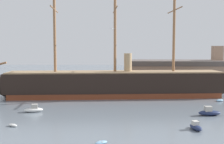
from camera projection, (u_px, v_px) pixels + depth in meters
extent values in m
cube|color=brown|center=(115.00, 94.00, 81.11)|extent=(57.30, 13.12, 1.48)
cube|color=black|center=(115.00, 82.00, 80.82)|extent=(59.69, 13.67, 5.28)
ellipsoid|color=black|center=(15.00, 85.00, 79.29)|extent=(11.27, 8.83, 6.76)
ellipsoid|color=black|center=(211.00, 84.00, 82.47)|extent=(11.27, 8.83, 6.76)
cube|color=#9E7F5B|center=(115.00, 72.00, 80.58)|extent=(58.46, 12.87, 0.32)
cylinder|color=#936642|center=(55.00, 22.00, 78.47)|extent=(0.74, 0.74, 27.47)
cylinder|color=#936642|center=(54.00, 9.00, 78.19)|extent=(1.45, 14.18, 0.30)
cylinder|color=#936642|center=(115.00, 22.00, 79.42)|extent=(0.74, 0.74, 27.47)
cylinder|color=#936642|center=(115.00, 10.00, 79.13)|extent=(1.45, 14.18, 0.30)
cylinder|color=#936642|center=(174.00, 22.00, 80.36)|extent=(0.74, 0.74, 27.47)
cylinder|color=#936642|center=(174.00, 10.00, 80.08)|extent=(1.45, 14.18, 0.30)
cylinder|color=tan|center=(128.00, 63.00, 80.57)|extent=(2.11, 2.11, 5.28)
ellipsoid|color=#7FB2D6|center=(101.00, 143.00, 41.61)|extent=(2.13, 1.87, 0.47)
cube|color=#B2ADA3|center=(101.00, 141.00, 41.60)|extent=(0.58, 0.71, 0.07)
ellipsoid|color=silver|center=(13.00, 125.00, 50.86)|extent=(2.10, 1.63, 0.46)
cube|color=#B2ADA3|center=(13.00, 124.00, 50.84)|extent=(0.48, 0.72, 0.07)
ellipsoid|color=#1E284C|center=(196.00, 127.00, 48.89)|extent=(2.13, 3.65, 0.80)
cube|color=beige|center=(195.00, 123.00, 49.07)|extent=(1.13, 1.22, 0.80)
ellipsoid|color=silver|center=(33.00, 110.00, 62.14)|extent=(4.28, 2.60, 0.93)
cube|color=#B2ADA3|center=(35.00, 106.00, 62.14)|extent=(1.45, 1.35, 0.93)
ellipsoid|color=#1E284C|center=(210.00, 113.00, 59.01)|extent=(4.51, 1.98, 1.04)
cube|color=#B2ADA3|center=(208.00, 109.00, 58.94)|extent=(1.39, 1.24, 1.04)
ellipsoid|color=silver|center=(6.00, 96.00, 80.72)|extent=(1.99, 2.08, 0.47)
cube|color=#4C4C51|center=(6.00, 96.00, 80.70)|extent=(0.68, 0.63, 0.07)
ellipsoid|color=#7FB2D6|center=(220.00, 100.00, 74.27)|extent=(2.49, 1.93, 0.54)
cube|color=beige|center=(220.00, 100.00, 74.26)|extent=(0.57, 0.85, 0.08)
cube|color=#565659|center=(206.00, 86.00, 100.06)|extent=(60.15, 16.87, 0.80)
cube|color=tan|center=(207.00, 75.00, 99.74)|extent=(54.68, 14.06, 6.84)
cube|color=#5B514C|center=(207.00, 63.00, 99.38)|extent=(55.78, 14.34, 1.61)
cube|color=tan|center=(217.00, 53.00, 99.02)|extent=(3.20, 3.20, 4.87)
ellipsoid|color=silver|center=(113.00, 29.00, 42.53)|extent=(0.21, 0.34, 0.11)
sphere|color=silver|center=(112.00, 29.00, 42.34)|extent=(0.09, 0.09, 0.09)
cube|color=#ADA89E|center=(115.00, 29.00, 42.43)|extent=(0.47, 0.26, 0.10)
cube|color=#ADA89E|center=(111.00, 29.00, 42.62)|extent=(0.47, 0.26, 0.10)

